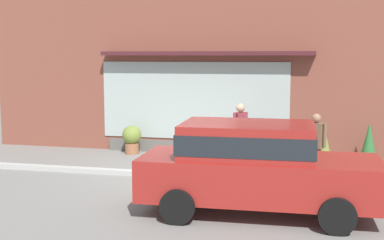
# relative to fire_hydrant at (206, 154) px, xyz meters

# --- Properties ---
(ground_plane) EXTENTS (60.00, 60.00, 0.00)m
(ground_plane) POSITION_rel_fire_hydrant_xyz_m (-0.47, -0.81, -0.41)
(ground_plane) COLOR gray
(curb_strip) EXTENTS (14.00, 0.24, 0.12)m
(curb_strip) POSITION_rel_fire_hydrant_xyz_m (-0.47, -1.01, -0.35)
(curb_strip) COLOR #B2B2AD
(curb_strip) RESTS_ON ground_plane
(storefront) EXTENTS (14.00, 0.81, 4.80)m
(storefront) POSITION_rel_fire_hydrant_xyz_m (-0.48, 2.38, 1.94)
(storefront) COLOR brown
(storefront) RESTS_ON ground_plane
(fire_hydrant) EXTENTS (0.42, 0.39, 0.83)m
(fire_hydrant) POSITION_rel_fire_hydrant_xyz_m (0.00, 0.00, 0.00)
(fire_hydrant) COLOR gold
(fire_hydrant) RESTS_ON ground_plane
(pedestrian_with_handbag) EXTENTS (0.51, 0.47, 1.72)m
(pedestrian_with_handbag) POSITION_rel_fire_hydrant_xyz_m (0.84, 0.44, 0.58)
(pedestrian_with_handbag) COLOR brown
(pedestrian_with_handbag) RESTS_ON ground_plane
(pedestrian_passerby) EXTENTS (0.48, 0.32, 1.61)m
(pedestrian_passerby) POSITION_rel_fire_hydrant_xyz_m (2.75, -0.55, 0.53)
(pedestrian_passerby) COLOR #8E333D
(pedestrian_passerby) RESTS_ON ground_plane
(parked_car_red) EXTENTS (4.45, 2.05, 1.72)m
(parked_car_red) POSITION_rel_fire_hydrant_xyz_m (1.65, -3.43, 0.55)
(parked_car_red) COLOR maroon
(parked_car_red) RESTS_ON ground_plane
(potted_plant_doorstep) EXTENTS (0.36, 0.36, 1.00)m
(potted_plant_doorstep) POSITION_rel_fire_hydrant_xyz_m (2.99, 1.60, 0.06)
(potted_plant_doorstep) COLOR #9E6042
(potted_plant_doorstep) RESTS_ON ground_plane
(potted_plant_window_left) EXTENTS (0.42, 0.42, 1.08)m
(potted_plant_window_left) POSITION_rel_fire_hydrant_xyz_m (1.06, 1.40, 0.11)
(potted_plant_window_left) COLOR #33473D
(potted_plant_window_left) RESTS_ON ground_plane
(potted_plant_low_front) EXTENTS (0.47, 0.47, 1.17)m
(potted_plant_low_front) POSITION_rel_fire_hydrant_xyz_m (4.16, 1.64, 0.15)
(potted_plant_low_front) COLOR #9E6042
(potted_plant_low_front) RESTS_ON ground_plane
(potted_plant_window_right) EXTENTS (0.57, 0.57, 0.86)m
(potted_plant_window_right) POSITION_rel_fire_hydrant_xyz_m (-2.64, 1.64, 0.06)
(potted_plant_window_right) COLOR #9E6042
(potted_plant_window_right) RESTS_ON ground_plane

